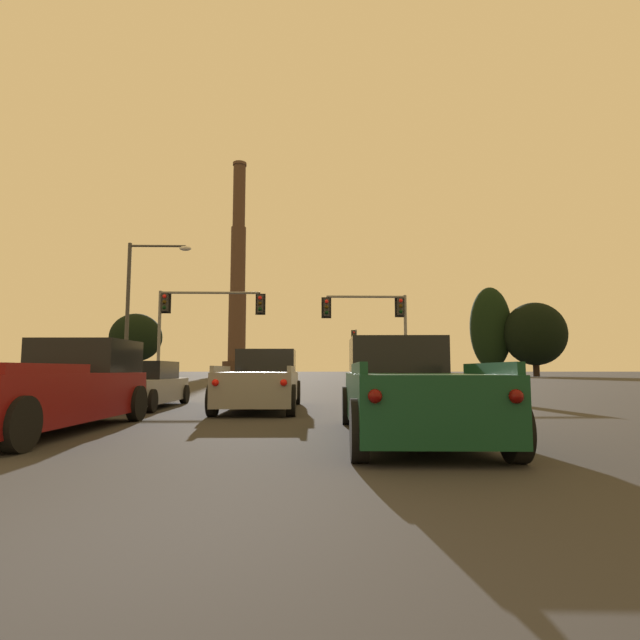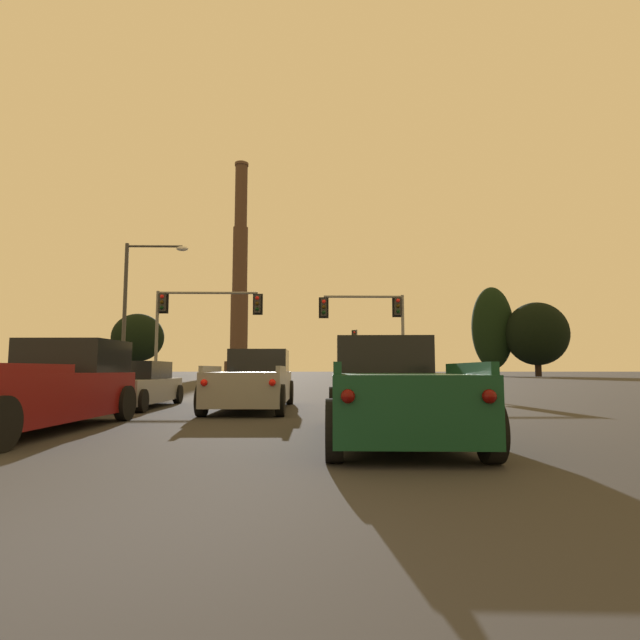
% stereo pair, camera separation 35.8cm
% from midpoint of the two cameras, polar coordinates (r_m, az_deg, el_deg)
% --- Properties ---
extents(ground_plane, '(600.00, 600.00, 0.00)m').
position_cam_midpoint_polar(ground_plane, '(3.50, -35.18, -24.09)').
color(ground_plane, '#2D2D30').
extents(pickup_truck_center_lane_second, '(2.24, 5.53, 1.82)m').
position_cam_midpoint_polar(pickup_truck_center_lane_second, '(15.22, -7.28, -7.01)').
color(pickup_truck_center_lane_second, gray).
rests_on(pickup_truck_center_lane_second, ground_plane).
extents(pickup_truck_right_lane_third, '(2.42, 5.58, 1.82)m').
position_cam_midpoint_polar(pickup_truck_right_lane_third, '(9.02, 8.70, -7.92)').
color(pickup_truck_right_lane_third, '#0F3823').
rests_on(pickup_truck_right_lane_third, ground_plane).
extents(sedan_left_lane_second, '(2.00, 4.71, 1.43)m').
position_cam_midpoint_polar(sedan_left_lane_second, '(16.59, -20.27, -7.06)').
color(sedan_left_lane_second, gray).
rests_on(sedan_left_lane_second, ground_plane).
extents(pickup_truck_left_lane_third, '(2.35, 5.56, 1.82)m').
position_cam_midpoint_polar(pickup_truck_left_lane_third, '(11.03, -29.30, -6.85)').
color(pickup_truck_left_lane_third, maroon).
rests_on(pickup_truck_left_lane_third, ground_plane).
extents(traffic_light_overhead_right, '(5.12, 0.50, 5.54)m').
position_cam_midpoint_polar(traffic_light_overhead_right, '(29.38, 6.19, 0.32)').
color(traffic_light_overhead_right, slate).
rests_on(traffic_light_overhead_right, ground_plane).
extents(traffic_light_overhead_left, '(6.26, 0.50, 5.71)m').
position_cam_midpoint_polar(traffic_light_overhead_left, '(29.69, -14.34, 0.74)').
color(traffic_light_overhead_left, slate).
rests_on(traffic_light_overhead_left, ground_plane).
extents(traffic_light_far_right, '(0.78, 0.50, 5.96)m').
position_cam_midpoint_polar(traffic_light_far_right, '(59.85, 3.87, -3.06)').
color(traffic_light_far_right, slate).
rests_on(traffic_light_far_right, ground_plane).
extents(street_lamp, '(3.37, 0.36, 7.92)m').
position_cam_midpoint_polar(street_lamp, '(28.20, -20.37, 2.33)').
color(street_lamp, '#38383A').
rests_on(street_lamp, ground_plane).
extents(smokestack, '(6.75, 6.75, 52.78)m').
position_cam_midpoint_polar(smokestack, '(123.61, -9.48, 3.46)').
color(smokestack, '#3C2B22').
rests_on(smokestack, ground_plane).
extents(treeline_far_right, '(9.53, 8.58, 11.60)m').
position_cam_midpoint_polar(treeline_far_right, '(98.82, -20.39, -1.89)').
color(treeline_far_right, black).
rests_on(treeline_far_right, ground_plane).
extents(treeline_right_mid, '(7.25, 6.52, 15.89)m').
position_cam_midpoint_polar(treeline_right_mid, '(93.84, 18.81, -0.88)').
color(treeline_right_mid, black).
rests_on(treeline_right_mid, ground_plane).
extents(treeline_center_right, '(10.64, 9.58, 12.73)m').
position_cam_midpoint_polar(treeline_center_right, '(93.33, 23.24, -1.47)').
color(treeline_center_right, black).
rests_on(treeline_center_right, ground_plane).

